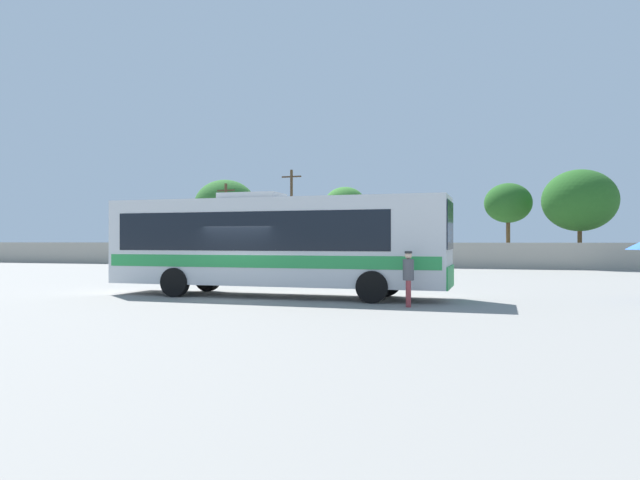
{
  "coord_description": "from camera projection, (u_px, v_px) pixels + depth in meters",
  "views": [
    {
      "loc": [
        8.5,
        -18.93,
        1.98
      ],
      "look_at": [
        2.24,
        1.92,
        2.03
      ],
      "focal_mm": 32.72,
      "sensor_mm": 36.0,
      "label": 1
    }
  ],
  "objects": [
    {
      "name": "attendant_by_bus_door",
      "position": [
        408.0,
        275.0,
        17.56
      ],
      "size": [
        0.4,
        0.4,
        1.68
      ],
      "color": "#99383D",
      "rests_on": "ground_plane"
    },
    {
      "name": "roadside_tree_left",
      "position": [
        225.0,
        206.0,
        54.61
      ],
      "size": [
        5.79,
        5.79,
        7.76
      ],
      "color": "brown",
      "rests_on": "ground_plane"
    },
    {
      "name": "ground_plane",
      "position": [
        323.0,
        280.0,
        30.15
      ],
      "size": [
        300.0,
        300.0,
        0.0
      ],
      "primitive_type": "plane",
      "color": "gray"
    },
    {
      "name": "utility_pole_far",
      "position": [
        226.0,
        222.0,
        50.46
      ],
      "size": [
        1.79,
        0.42,
        7.0
      ],
      "color": "#4C3823",
      "rests_on": "ground_plane"
    },
    {
      "name": "parked_car_leftmost_dark_blue",
      "position": [
        199.0,
        257.0,
        44.91
      ],
      "size": [
        4.62,
        2.19,
        1.41
      ],
      "color": "navy",
      "rests_on": "ground_plane"
    },
    {
      "name": "perimeter_wall",
      "position": [
        379.0,
        255.0,
        44.8
      ],
      "size": [
        80.0,
        0.3,
        1.89
      ],
      "primitive_type": "cube",
      "color": "#9E998C",
      "rests_on": "ground_plane"
    },
    {
      "name": "parked_car_second_silver",
      "position": [
        271.0,
        257.0,
        44.24
      ],
      "size": [
        4.1,
        2.09,
        1.43
      ],
      "color": "#B7BABF",
      "rests_on": "ground_plane"
    },
    {
      "name": "roadside_tree_midright",
      "position": [
        508.0,
        203.0,
        46.75
      ],
      "size": [
        3.75,
        3.75,
        6.66
      ],
      "color": "brown",
      "rests_on": "ground_plane"
    },
    {
      "name": "utility_pole_near",
      "position": [
        291.0,
        215.0,
        50.64
      ],
      "size": [
        1.8,
        0.24,
        8.21
      ],
      "color": "#4C3823",
      "rests_on": "ground_plane"
    },
    {
      "name": "coach_bus_silver_green",
      "position": [
        272.0,
        241.0,
        20.98
      ],
      "size": [
        12.33,
        2.82,
        3.73
      ],
      "color": "silver",
      "rests_on": "ground_plane"
    },
    {
      "name": "roadside_tree_midleft",
      "position": [
        345.0,
        205.0,
        47.98
      ],
      "size": [
        3.48,
        3.48,
        6.47
      ],
      "color": "brown",
      "rests_on": "ground_plane"
    },
    {
      "name": "roadside_tree_right",
      "position": [
        580.0,
        200.0,
        43.13
      ],
      "size": [
        5.39,
        5.39,
        7.31
      ],
      "color": "brown",
      "rests_on": "ground_plane"
    }
  ]
}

